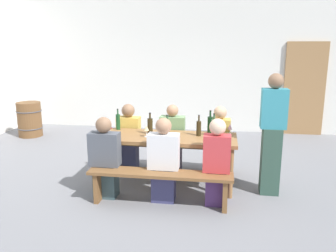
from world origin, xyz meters
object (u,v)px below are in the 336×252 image
object	(u,v)px
tasting_table	(168,142)
wine_bottle_0	(214,127)
wine_bottle_2	(199,128)
seated_guest_near_0	(105,160)
seated_guest_far_2	(219,143)
wine_barrel	(30,119)
seated_guest_near_1	(164,162)
wine_bottle_1	(118,122)
wine_glass_3	(230,127)
seated_guest_far_1	(172,141)
wine_glass_0	(146,128)
wine_bottle_5	(150,126)
standing_host	(272,136)
wine_glass_2	(161,129)
seated_guest_near_2	(216,164)
bench_near	(160,179)
wine_bottle_3	(167,129)
wooden_door	(304,89)
wine_glass_1	(110,126)
seated_guest_far_0	(129,139)
bench_far	(174,149)
wine_bottle_4	(210,124)

from	to	relation	value
tasting_table	wine_bottle_0	distance (m)	0.69
wine_bottle_2	seated_guest_near_0	distance (m)	1.40
wine_bottle_2	seated_guest_far_2	distance (m)	0.62
wine_bottle_0	wine_barrel	distance (m)	4.76
wine_bottle_0	seated_guest_near_1	size ratio (longest dim) A/B	0.30
wine_bottle_1	wine_glass_3	world-z (taller)	wine_bottle_1
seated_guest_far_1	wine_glass_3	bearing A→B (deg)	72.68
wine_glass_0	wine_barrel	bearing A→B (deg)	143.27
wine_bottle_5	seated_guest_near_1	size ratio (longest dim) A/B	0.28
wine_bottle_0	standing_host	size ratio (longest dim) A/B	0.20
wine_barrel	wine_glass_2	bearing A→B (deg)	-35.28
wine_glass_2	seated_guest_far_2	bearing A→B (deg)	38.03
wine_bottle_2	wine_glass_3	size ratio (longest dim) A/B	1.92
wine_bottle_0	seated_guest_near_2	xyz separation A→B (m)	(0.06, -0.62, -0.33)
seated_guest_far_2	wine_bottle_5	bearing A→B (deg)	-65.99
wine_bottle_2	seated_guest_near_1	bearing A→B (deg)	-123.83
tasting_table	bench_near	distance (m)	0.74
wine_bottle_3	wooden_door	bearing A→B (deg)	53.89
wine_glass_1	bench_near	bearing A→B (deg)	-39.44
seated_guest_far_0	wine_barrel	distance (m)	3.34
bench_far	wine_bottle_4	distance (m)	0.87
seated_guest_near_2	standing_host	xyz separation A→B (m)	(0.73, 0.47, 0.27)
wine_bottle_1	wine_glass_2	bearing A→B (deg)	-27.85
tasting_table	wine_glass_3	distance (m)	0.93
bench_near	standing_host	world-z (taller)	standing_host
wine_glass_2	seated_guest_near_0	world-z (taller)	seated_guest_near_0
bench_far	wine_bottle_5	xyz separation A→B (m)	(-0.28, -0.60, 0.52)
wine_bottle_5	wine_glass_2	bearing A→B (deg)	-43.41
standing_host	wine_bottle_2	bearing A→B (deg)	-8.24
tasting_table	wine_bottle_1	distance (m)	0.90
wine_bottle_3	bench_far	bearing A→B (deg)	90.19
wine_bottle_2	wooden_door	bearing A→B (deg)	57.50
seated_guest_far_0	wine_bottle_0	bearing A→B (deg)	73.04
seated_guest_far_1	wine_bottle_3	bearing A→B (deg)	1.33
wine_glass_1	seated_guest_near_1	bearing A→B (deg)	-32.47
tasting_table	seated_guest_near_0	size ratio (longest dim) A/B	1.76
wine_bottle_4	seated_guest_far_1	xyz separation A→B (m)	(-0.60, 0.21, -0.35)
wine_bottle_0	wine_glass_2	world-z (taller)	wine_bottle_0
wine_bottle_1	seated_guest_near_1	bearing A→B (deg)	-43.35
wine_bottle_4	wine_glass_2	distance (m)	0.79
wine_bottle_3	wine_bottle_4	world-z (taller)	wine_bottle_4
wine_bottle_0	wine_bottle_3	world-z (taller)	wine_bottle_0
wine_bottle_5	wine_glass_2	world-z (taller)	wine_bottle_5
wine_bottle_1	wine_glass_1	bearing A→B (deg)	-104.83
wine_bottle_3	wine_glass_0	size ratio (longest dim) A/B	1.97
wine_bottle_0	seated_guest_far_0	size ratio (longest dim) A/B	0.30
wine_bottle_4	wine_glass_1	size ratio (longest dim) A/B	2.22
wine_bottle_2	wine_bottle_4	size ratio (longest dim) A/B	0.91
wooden_door	wine_glass_2	distance (m)	4.46
seated_guest_near_1	seated_guest_far_2	distance (m)	1.26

